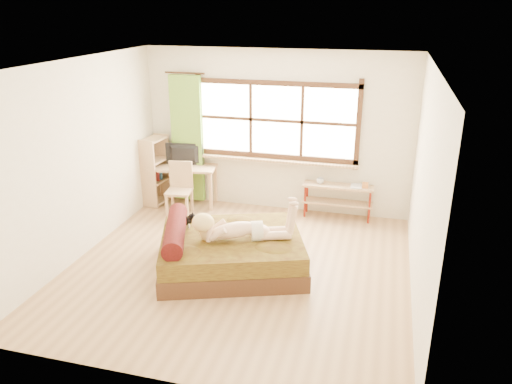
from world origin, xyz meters
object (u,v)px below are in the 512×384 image
(pipe_shelf, at_px, (339,194))
(bookshelf, at_px, (156,170))
(chair, at_px, (180,185))
(desk, at_px, (183,171))
(woman, at_px, (241,219))
(kitten, at_px, (183,220))
(bed, at_px, (228,251))

(pipe_shelf, bearing_deg, bookshelf, -177.19)
(chair, distance_m, pipe_shelf, 2.65)
(desk, relative_size, pipe_shelf, 1.05)
(pipe_shelf, xyz_separation_m, bookshelf, (-3.19, -0.18, 0.19))
(woman, xyz_separation_m, desk, (-1.65, 2.00, -0.13))
(kitten, relative_size, chair, 0.32)
(chair, bearing_deg, pipe_shelf, 2.75)
(kitten, height_order, desk, desk)
(bed, xyz_separation_m, kitten, (-0.68, 0.12, 0.33))
(kitten, bearing_deg, desk, 92.89)
(kitten, xyz_separation_m, chair, (-0.69, 1.48, -0.08))
(kitten, relative_size, bookshelf, 0.23)
(kitten, bearing_deg, bookshelf, 105.49)
(kitten, xyz_separation_m, pipe_shelf, (1.92, 1.97, -0.16))
(kitten, distance_m, bookshelf, 2.20)
(desk, relative_size, chair, 1.34)
(desk, height_order, bookshelf, bookshelf)
(chair, relative_size, bookshelf, 0.74)
(pipe_shelf, bearing_deg, kitten, -134.55)
(bed, relative_size, desk, 1.89)
(woman, bearing_deg, bookshelf, 117.92)
(woman, distance_m, desk, 2.60)
(bookshelf, bearing_deg, bed, -38.01)
(bed, xyz_separation_m, pipe_shelf, (1.24, 2.09, 0.17))
(bed, distance_m, bookshelf, 2.75)
(woman, relative_size, bookshelf, 1.09)
(desk, distance_m, chair, 0.40)
(desk, bearing_deg, chair, -84.37)
(woman, height_order, pipe_shelf, woman)
(woman, bearing_deg, chair, 113.79)
(pipe_shelf, distance_m, bookshelf, 3.20)
(bed, xyz_separation_m, woman, (0.19, -0.03, 0.50))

